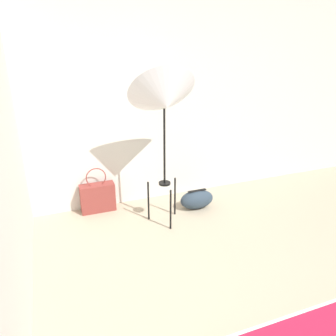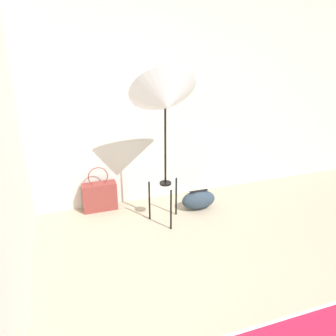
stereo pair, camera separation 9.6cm
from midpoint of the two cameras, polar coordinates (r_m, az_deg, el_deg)
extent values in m
cube|color=silver|center=(3.96, 1.83, 12.75)|extent=(8.00, 0.05, 2.60)
cylinder|color=black|center=(3.48, 1.32, -7.30)|extent=(0.02, 0.02, 0.46)
cylinder|color=black|center=(3.66, -2.50, -5.71)|extent=(0.02, 0.02, 0.46)
cylinder|color=black|center=(3.75, 2.16, -4.99)|extent=(0.02, 0.02, 0.46)
cylinder|color=black|center=(3.53, 0.33, -2.67)|extent=(0.13, 0.13, 0.02)
cylinder|color=black|center=(3.37, 0.35, 4.36)|extent=(0.02, 0.02, 0.90)
cone|color=silver|center=(3.26, 0.37, 11.97)|extent=(0.69, 0.63, 0.66)
cube|color=brown|center=(3.96, -11.13, -4.92)|extent=(0.40, 0.15, 0.34)
torus|color=brown|center=(3.85, -11.40, -1.48)|extent=(0.23, 0.01, 0.23)
ellipsoid|color=#2D3D4C|center=(3.96, 6.02, -5.53)|extent=(0.41, 0.23, 0.23)
cube|color=black|center=(3.90, 6.09, -4.00)|extent=(0.23, 0.04, 0.01)
camera|label=1|loc=(0.05, -89.13, 0.35)|focal=35.00mm
camera|label=2|loc=(0.05, 90.87, -0.35)|focal=35.00mm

